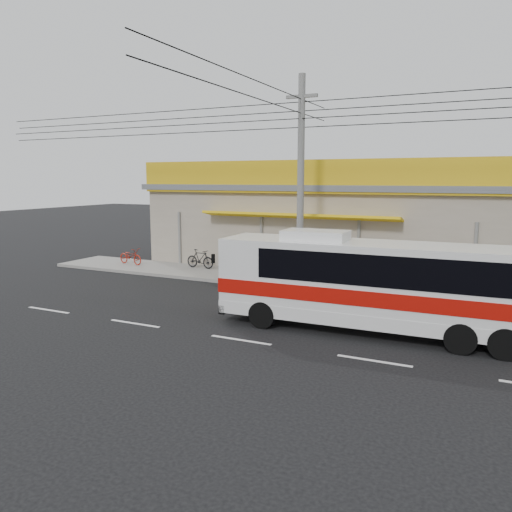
{
  "coord_description": "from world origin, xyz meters",
  "views": [
    {
      "loc": [
        6.65,
        -15.32,
        4.82
      ],
      "look_at": [
        -1.65,
        2.0,
        1.82
      ],
      "focal_mm": 35.0,
      "sensor_mm": 36.0,
      "label": 1
    }
  ],
  "objects_px": {
    "coach_bus": "(386,281)",
    "motorbike_red": "(131,256)",
    "utility_pole": "(302,113)",
    "motorbike_dark": "(200,259)"
  },
  "relations": [
    {
      "from": "coach_bus",
      "to": "motorbike_red",
      "type": "height_order",
      "value": "coach_bus"
    },
    {
      "from": "utility_pole",
      "to": "motorbike_dark",
      "type": "bearing_deg",
      "value": 163.5
    },
    {
      "from": "motorbike_red",
      "to": "motorbike_dark",
      "type": "bearing_deg",
      "value": -71.38
    },
    {
      "from": "motorbike_dark",
      "to": "motorbike_red",
      "type": "bearing_deg",
      "value": 101.76
    },
    {
      "from": "motorbike_dark",
      "to": "utility_pole",
      "type": "bearing_deg",
      "value": -103.17
    },
    {
      "from": "motorbike_dark",
      "to": "utility_pole",
      "type": "xyz_separation_m",
      "value": [
        6.25,
        -1.85,
        6.85
      ]
    },
    {
      "from": "motorbike_red",
      "to": "motorbike_dark",
      "type": "height_order",
      "value": "motorbike_dark"
    },
    {
      "from": "motorbike_red",
      "to": "motorbike_dark",
      "type": "distance_m",
      "value": 4.13
    },
    {
      "from": "coach_bus",
      "to": "motorbike_dark",
      "type": "relative_size",
      "value": 6.28
    },
    {
      "from": "utility_pole",
      "to": "coach_bus",
      "type": "bearing_deg",
      "value": -46.08
    }
  ]
}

